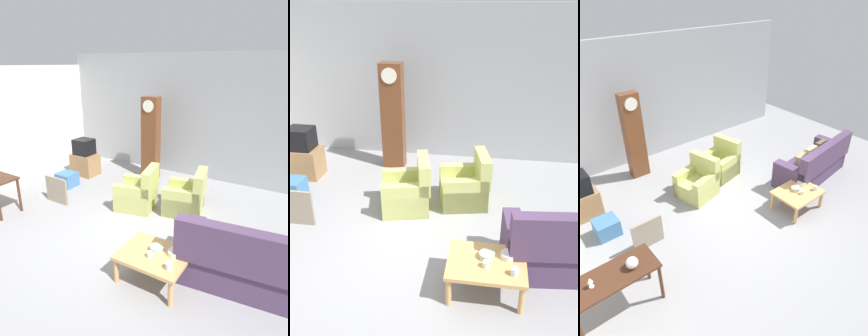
{
  "view_description": "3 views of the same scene",
  "coord_description": "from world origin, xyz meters",
  "views": [
    {
      "loc": [
        2.55,
        -3.63,
        2.95
      ],
      "look_at": [
        -0.19,
        0.9,
        1.03
      ],
      "focal_mm": 31.24,
      "sensor_mm": 36.0,
      "label": 1
    },
    {
      "loc": [
        0.86,
        -4.45,
        3.47
      ],
      "look_at": [
        0.02,
        0.76,
        0.98
      ],
      "focal_mm": 41.44,
      "sensor_mm": 36.0,
      "label": 2
    },
    {
      "loc": [
        -3.7,
        -3.72,
        4.32
      ],
      "look_at": [
        -0.09,
        0.68,
        0.78
      ],
      "focal_mm": 32.71,
      "sensor_mm": 36.0,
      "label": 3
    }
  ],
  "objects": [
    {
      "name": "ground_plane",
      "position": [
        0.0,
        0.0,
        0.0
      ],
      "size": [
        10.4,
        10.4,
        0.0
      ],
      "primitive_type": "plane",
      "color": "gray"
    },
    {
      "name": "bowl_shallow_green",
      "position": [
        0.89,
        -0.56,
        0.47
      ],
      "size": [
        0.19,
        0.19,
        0.07
      ],
      "primitive_type": "cylinder",
      "color": "#B2C69E",
      "rests_on": "coffee_table_wood"
    },
    {
      "name": "armchair_olive_near",
      "position": [
        -0.49,
        1.15,
        0.31
      ],
      "size": [
        0.95,
        0.93,
        0.92
      ],
      "color": "#B7BC66",
      "rests_on": "ground_plane"
    },
    {
      "name": "tv_stand_cabinet",
      "position": [
        -2.8,
        2.06,
        0.29
      ],
      "size": [
        0.68,
        0.52,
        0.59
      ],
      "primitive_type": "cube",
      "color": "#997047",
      "rests_on": "ground_plane"
    },
    {
      "name": "cup_blue_rimmed",
      "position": [
        1.22,
        -0.82,
        0.48
      ],
      "size": [
        0.09,
        0.09,
        0.1
      ],
      "primitive_type": "cylinder",
      "color": "silver",
      "rests_on": "coffee_table_wood"
    },
    {
      "name": "armchair_olive_far",
      "position": [
        0.47,
        1.49,
        0.31
      ],
      "size": [
        0.93,
        0.91,
        0.92
      ],
      "color": "#B7BD66",
      "rests_on": "ground_plane"
    },
    {
      "name": "grandfather_clock",
      "position": [
        -1.15,
        2.82,
        1.08
      ],
      "size": [
        0.44,
        0.3,
        2.15
      ],
      "color": "brown",
      "rests_on": "ground_plane"
    },
    {
      "name": "cup_white_porcelain",
      "position": [
        0.89,
        -0.73,
        0.48
      ],
      "size": [
        0.09,
        0.09,
        0.08
      ],
      "primitive_type": "cylinder",
      "color": "white",
      "rests_on": "coffee_table_wood"
    },
    {
      "name": "framed_picture_leaning",
      "position": [
        -2.14,
        0.4,
        0.3
      ],
      "size": [
        0.6,
        0.05,
        0.59
      ],
      "primitive_type": "cube",
      "color": "gray",
      "rests_on": "ground_plane"
    },
    {
      "name": "coffee_table_wood",
      "position": [
        0.89,
        -0.63,
        0.37
      ],
      "size": [
        0.96,
        0.76,
        0.44
      ],
      "color": "tan",
      "rests_on": "ground_plane"
    },
    {
      "name": "garage_door_wall",
      "position": [
        0.0,
        3.6,
        1.6
      ],
      "size": [
        8.4,
        0.16,
        3.2
      ],
      "primitive_type": "cube",
      "color": "#9EA0A5",
      "rests_on": "ground_plane"
    },
    {
      "name": "storage_box_blue",
      "position": [
        -2.64,
        1.2,
        0.17
      ],
      "size": [
        0.44,
        0.42,
        0.35
      ],
      "primitive_type": "cube",
      "color": "teal",
      "rests_on": "ground_plane"
    },
    {
      "name": "bowl_white_stacked",
      "position": [
        1.15,
        -0.51,
        0.47
      ],
      "size": [
        0.19,
        0.19,
        0.07
      ],
      "primitive_type": "cylinder",
      "color": "white",
      "rests_on": "coffee_table_wood"
    },
    {
      "name": "couch_floral",
      "position": [
        2.16,
        -0.09,
        0.36
      ],
      "size": [
        2.18,
        1.11,
        1.04
      ],
      "color": "#4C3856",
      "rests_on": "ground_plane"
    },
    {
      "name": "tv_crt",
      "position": [
        -2.8,
        2.06,
        0.8
      ],
      "size": [
        0.48,
        0.44,
        0.42
      ],
      "primitive_type": "cube",
      "color": "black",
      "rests_on": "tv_stand_cabinet"
    }
  ]
}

